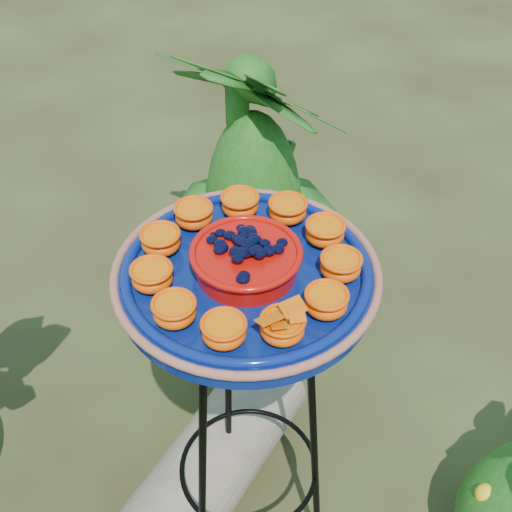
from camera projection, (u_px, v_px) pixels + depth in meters
The scene contains 4 objects.
tripod_stand at pixel (248, 407), 1.43m from camera, with size 0.38×0.38×0.85m.
feeder_dish at pixel (246, 272), 1.18m from camera, with size 0.52×0.52×0.10m.
driftwood_log at pixel (206, 472), 1.77m from camera, with size 0.22×0.22×0.66m, color gray.
shrub_back_right at pixel (253, 193), 2.04m from camera, with size 0.52×0.52×0.93m, color #184813.
Camera 1 is at (-0.33, -0.74, 1.70)m, focal length 50.00 mm.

